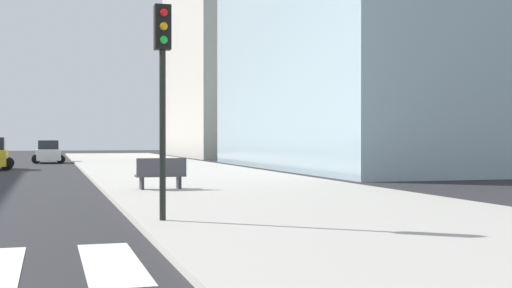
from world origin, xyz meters
TOP-DOWN VIEW (x-y plane):
  - sidewalk_kerb_east at (12.20, 20.00)m, footprint 10.00×120.00m
  - parking_garage_concrete at (27.81, 66.96)m, footprint 18.00×24.00m
  - car_white_third at (5.25, 51.03)m, footprint 2.60×4.10m
  - traffic_light_near_corner at (7.78, 8.22)m, footprint 0.36×0.41m
  - park_bench at (9.20, 17.77)m, footprint 1.82×0.62m

SIDE VIEW (x-z plane):
  - sidewalk_kerb_east at x=12.20m, z-range 0.00..0.15m
  - park_bench at x=9.20m, z-range 0.13..1.25m
  - car_white_third at x=5.25m, z-range -0.06..1.76m
  - traffic_light_near_corner at x=7.78m, z-range 1.12..5.92m
  - parking_garage_concrete at x=27.81m, z-range 0.00..31.53m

